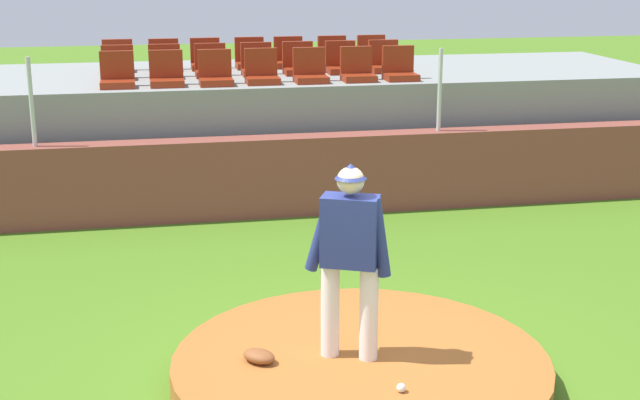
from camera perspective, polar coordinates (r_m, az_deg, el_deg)
The scene contains 30 objects.
ground_plane at distance 7.86m, azimuth 2.60°, elevation -11.55°, with size 60.00×60.00×0.00m, color #47741C.
pitchers_mound at distance 7.81m, azimuth 2.61°, elevation -10.78°, with size 3.24×3.24×0.24m, color #A15B26.
pitcher at distance 7.40m, azimuth 1.93°, elevation -3.04°, with size 0.71×0.42×1.70m.
baseball at distance 7.20m, azimuth 5.21°, elevation -11.86°, with size 0.07×0.07×0.07m, color white.
fielding_glove at distance 7.66m, azimuth -3.92°, elevation -9.92°, with size 0.30×0.20×0.11m, color brown.
brick_barrier at distance 12.49m, azimuth -2.98°, elevation 1.53°, with size 14.58×0.40×1.11m, color brown.
fence_post_left at distance 12.24m, azimuth -17.97°, elevation 5.97°, with size 0.06×0.06×1.17m, color silver.
fence_post_right at distance 12.81m, azimuth 7.66°, elevation 6.99°, with size 0.06×0.06×1.17m, color silver.
bleacher_platform at distance 14.63m, azimuth -4.27°, elevation 4.81°, with size 13.25×3.62×1.73m, color gray.
stadium_chair_0 at distance 13.12m, azimuth -12.83°, elevation 7.73°, with size 0.48×0.44×0.50m.
stadium_chair_1 at distance 13.12m, azimuth -9.77°, elevation 7.90°, with size 0.48×0.44×0.50m.
stadium_chair_2 at distance 13.11m, azimuth -6.69°, elevation 8.01°, with size 0.48×0.44×0.50m.
stadium_chair_3 at distance 13.21m, azimuth -3.74°, elevation 8.14°, with size 0.48×0.44×0.50m.
stadium_chair_4 at distance 13.30m, azimuth -0.63°, elevation 8.22°, with size 0.48×0.44×0.50m.
stadium_chair_5 at distance 13.46m, azimuth 2.42°, elevation 8.29°, with size 0.48×0.44×0.50m.
stadium_chair_6 at distance 13.60m, azimuth 5.11°, elevation 8.32°, with size 0.48×0.44×0.50m.
stadium_chair_7 at distance 13.98m, azimuth -12.79°, elevation 8.20°, with size 0.48×0.44×0.50m.
stadium_chair_8 at distance 13.98m, azimuth -9.88°, elevation 8.35°, with size 0.48×0.44×0.50m.
stadium_chair_9 at distance 14.02m, azimuth -7.00°, elevation 8.48°, with size 0.48×0.44×0.50m.
stadium_chair_10 at distance 14.09m, azimuth -4.05°, elevation 8.60°, with size 0.48×0.44×0.50m.
stadium_chair_11 at distance 14.20m, azimuth -1.37°, elevation 8.68°, with size 0.48×0.44×0.50m.
stadium_chair_12 at distance 14.33m, azimuth 1.38°, elevation 8.74°, with size 0.48×0.44×0.50m.
stadium_chair_13 at distance 14.50m, azimuth 4.15°, elevation 8.79°, with size 0.48×0.44×0.50m.
stadium_chair_14 at distance 14.92m, azimuth -12.79°, elevation 8.64°, with size 0.48×0.44×0.50m.
stadium_chair_15 at distance 14.88m, azimuth -9.92°, elevation 8.77°, with size 0.48×0.44×0.50m.
stadium_chair_16 at distance 14.92m, azimuth -7.32°, elevation 8.90°, with size 0.48×0.44×0.50m.
stadium_chair_17 at distance 14.99m, azimuth -4.49°, elevation 9.00°, with size 0.48×0.44×0.50m.
stadium_chair_18 at distance 15.07m, azimuth -1.99°, elevation 9.08°, with size 0.48×0.44×0.50m.
stadium_chair_19 at distance 15.19m, azimuth 0.83°, elevation 9.14°, with size 0.48×0.44×0.50m.
stadium_chair_20 at distance 15.36m, azimuth 3.36°, elevation 9.18°, with size 0.48×0.44×0.50m.
Camera 1 is at (-1.68, -6.79, 3.58)m, focal length 50.05 mm.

